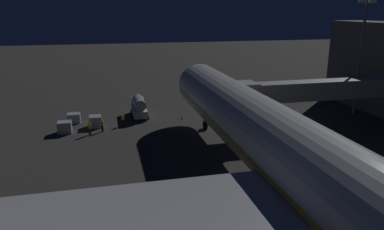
{
  "coord_description": "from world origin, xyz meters",
  "views": [
    {
      "loc": [
        13.29,
        28.65,
        16.25
      ],
      "look_at": [
        3.0,
        -14.41,
        3.5
      ],
      "focal_mm": 34.27,
      "sensor_mm": 36.0,
      "label": 1
    }
  ],
  "objects_px": {
    "fuel_tanker": "(139,106)",
    "baggage_container_near_belt": "(74,118)",
    "airliner_at_gate": "(315,175)",
    "jet_bridge": "(309,90)",
    "ground_crew_marshaller_fwd": "(90,128)",
    "traffic_cone_nose_starboard": "(182,117)",
    "baggage_container_mid_row": "(65,127)",
    "apron_floodlight_mast": "(361,49)",
    "baggage_container_far_row": "(95,121)",
    "traffic_cone_nose_port": "(209,115)",
    "ground_crew_under_port_wing": "(102,125)",
    "ground_crew_by_belt_loader": "(123,119)"
  },
  "relations": [
    {
      "from": "fuel_tanker",
      "to": "baggage_container_near_belt",
      "type": "height_order",
      "value": "fuel_tanker"
    },
    {
      "from": "airliner_at_gate",
      "to": "baggage_container_near_belt",
      "type": "xyz_separation_m",
      "value": [
        18.29,
        -35.06,
        -4.87
      ]
    },
    {
      "from": "airliner_at_gate",
      "to": "jet_bridge",
      "type": "height_order",
      "value": "airliner_at_gate"
    },
    {
      "from": "ground_crew_marshaller_fwd",
      "to": "traffic_cone_nose_starboard",
      "type": "relative_size",
      "value": 3.4
    },
    {
      "from": "ground_crew_marshaller_fwd",
      "to": "baggage_container_mid_row",
      "type": "bearing_deg",
      "value": -26.71
    },
    {
      "from": "apron_floodlight_mast",
      "to": "baggage_container_far_row",
      "type": "height_order",
      "value": "apron_floodlight_mast"
    },
    {
      "from": "jet_bridge",
      "to": "traffic_cone_nose_starboard",
      "type": "distance_m",
      "value": 19.04
    },
    {
      "from": "airliner_at_gate",
      "to": "traffic_cone_nose_port",
      "type": "distance_m",
      "value": 33.6
    },
    {
      "from": "baggage_container_far_row",
      "to": "baggage_container_mid_row",
      "type": "bearing_deg",
      "value": 24.13
    },
    {
      "from": "apron_floodlight_mast",
      "to": "baggage_container_mid_row",
      "type": "height_order",
      "value": "apron_floodlight_mast"
    },
    {
      "from": "airliner_at_gate",
      "to": "apron_floodlight_mast",
      "type": "relative_size",
      "value": 3.86
    },
    {
      "from": "ground_crew_under_port_wing",
      "to": "baggage_container_mid_row",
      "type": "bearing_deg",
      "value": -7.56
    },
    {
      "from": "ground_crew_marshaller_fwd",
      "to": "traffic_cone_nose_starboard",
      "type": "distance_m",
      "value": 14.32
    },
    {
      "from": "ground_crew_marshaller_fwd",
      "to": "apron_floodlight_mast",
      "type": "bearing_deg",
      "value": -178.76
    },
    {
      "from": "ground_crew_by_belt_loader",
      "to": "ground_crew_under_port_wing",
      "type": "distance_m",
      "value": 3.54
    },
    {
      "from": "jet_bridge",
      "to": "baggage_container_far_row",
      "type": "relative_size",
      "value": 13.48
    },
    {
      "from": "ground_crew_by_belt_loader",
      "to": "traffic_cone_nose_port",
      "type": "xyz_separation_m",
      "value": [
        -13.47,
        -1.32,
        -0.71
      ]
    },
    {
      "from": "apron_floodlight_mast",
      "to": "baggage_container_near_belt",
      "type": "distance_m",
      "value": 45.17
    },
    {
      "from": "apron_floodlight_mast",
      "to": "ground_crew_under_port_wing",
      "type": "relative_size",
      "value": 10.13
    },
    {
      "from": "baggage_container_far_row",
      "to": "baggage_container_near_belt",
      "type": "bearing_deg",
      "value": -41.89
    },
    {
      "from": "ground_crew_by_belt_loader",
      "to": "apron_floodlight_mast",
      "type": "bearing_deg",
      "value": 176.62
    },
    {
      "from": "ground_crew_by_belt_loader",
      "to": "jet_bridge",
      "type": "bearing_deg",
      "value": 162.14
    },
    {
      "from": "apron_floodlight_mast",
      "to": "traffic_cone_nose_port",
      "type": "relative_size",
      "value": 32.43
    },
    {
      "from": "ground_crew_by_belt_loader",
      "to": "ground_crew_under_port_wing",
      "type": "bearing_deg",
      "value": 35.24
    },
    {
      "from": "jet_bridge",
      "to": "fuel_tanker",
      "type": "relative_size",
      "value": 4.41
    },
    {
      "from": "traffic_cone_nose_port",
      "to": "traffic_cone_nose_starboard",
      "type": "relative_size",
      "value": 1.0
    },
    {
      "from": "baggage_container_mid_row",
      "to": "traffic_cone_nose_starboard",
      "type": "height_order",
      "value": "baggage_container_mid_row"
    },
    {
      "from": "apron_floodlight_mast",
      "to": "ground_crew_marshaller_fwd",
      "type": "distance_m",
      "value": 42.36
    },
    {
      "from": "baggage_container_mid_row",
      "to": "ground_crew_under_port_wing",
      "type": "bearing_deg",
      "value": 172.44
    },
    {
      "from": "jet_bridge",
      "to": "baggage_container_near_belt",
      "type": "distance_m",
      "value": 34.1
    },
    {
      "from": "baggage_container_near_belt",
      "to": "traffic_cone_nose_starboard",
      "type": "height_order",
      "value": "baggage_container_near_belt"
    },
    {
      "from": "baggage_container_far_row",
      "to": "ground_crew_under_port_wing",
      "type": "distance_m",
      "value": 2.66
    },
    {
      "from": "apron_floodlight_mast",
      "to": "ground_crew_marshaller_fwd",
      "type": "height_order",
      "value": "apron_floodlight_mast"
    },
    {
      "from": "baggage_container_near_belt",
      "to": "apron_floodlight_mast",
      "type": "bearing_deg",
      "value": 172.91
    },
    {
      "from": "airliner_at_gate",
      "to": "ground_crew_under_port_wing",
      "type": "distance_m",
      "value": 33.26
    },
    {
      "from": "fuel_tanker",
      "to": "traffic_cone_nose_starboard",
      "type": "relative_size",
      "value": 10.54
    },
    {
      "from": "fuel_tanker",
      "to": "baggage_container_mid_row",
      "type": "distance_m",
      "value": 12.24
    },
    {
      "from": "apron_floodlight_mast",
      "to": "ground_crew_under_port_wing",
      "type": "distance_m",
      "value": 40.76
    },
    {
      "from": "baggage_container_near_belt",
      "to": "traffic_cone_nose_port",
      "type": "bearing_deg",
      "value": 174.54
    },
    {
      "from": "baggage_container_far_row",
      "to": "ground_crew_by_belt_loader",
      "type": "distance_m",
      "value": 3.88
    },
    {
      "from": "baggage_container_mid_row",
      "to": "baggage_container_far_row",
      "type": "relative_size",
      "value": 0.96
    },
    {
      "from": "baggage_container_far_row",
      "to": "airliner_at_gate",
      "type": "bearing_deg",
      "value": 115.14
    },
    {
      "from": "airliner_at_gate",
      "to": "traffic_cone_nose_starboard",
      "type": "relative_size",
      "value": 125.16
    },
    {
      "from": "fuel_tanker",
      "to": "ground_crew_by_belt_loader",
      "type": "xyz_separation_m",
      "value": [
        2.81,
        4.49,
        -0.67
      ]
    },
    {
      "from": "baggage_container_near_belt",
      "to": "traffic_cone_nose_starboard",
      "type": "distance_m",
      "value": 16.21
    },
    {
      "from": "airliner_at_gate",
      "to": "baggage_container_near_belt",
      "type": "relative_size",
      "value": 37.17
    },
    {
      "from": "airliner_at_gate",
      "to": "ground_crew_under_port_wing",
      "type": "bearing_deg",
      "value": -64.54
    },
    {
      "from": "ground_crew_under_port_wing",
      "to": "traffic_cone_nose_starboard",
      "type": "height_order",
      "value": "ground_crew_under_port_wing"
    },
    {
      "from": "fuel_tanker",
      "to": "ground_crew_by_belt_loader",
      "type": "distance_m",
      "value": 5.33
    },
    {
      "from": "fuel_tanker",
      "to": "baggage_container_far_row",
      "type": "relative_size",
      "value": 3.06
    }
  ]
}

